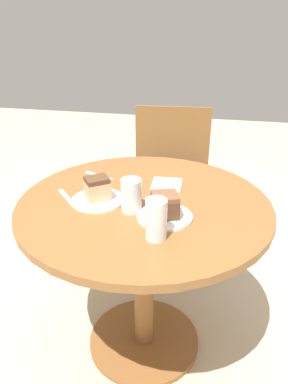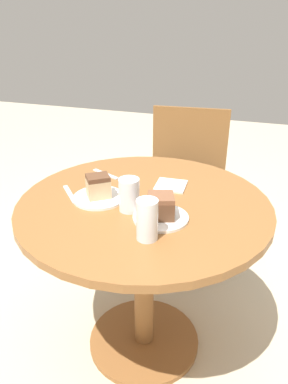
{
  "view_description": "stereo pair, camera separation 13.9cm",
  "coord_description": "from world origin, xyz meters",
  "px_view_note": "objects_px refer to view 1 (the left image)",
  "views": [
    {
      "loc": [
        0.25,
        -1.23,
        1.39
      ],
      "look_at": [
        0.0,
        0.0,
        0.77
      ],
      "focal_mm": 35.0,
      "sensor_mm": 36.0,
      "label": 1
    },
    {
      "loc": [
        0.39,
        -1.19,
        1.39
      ],
      "look_at": [
        0.0,
        0.0,
        0.77
      ],
      "focal_mm": 35.0,
      "sensor_mm": 36.0,
      "label": 2
    }
  ],
  "objects_px": {
    "plate_far": "(165,217)",
    "cake_slice_far": "(165,205)",
    "chair": "(170,178)",
    "cake_slice_near": "(97,188)",
    "glass_water": "(131,197)",
    "glass_lemonade": "(156,221)",
    "plate_near": "(98,200)"
  },
  "relations": [
    {
      "from": "plate_near",
      "to": "glass_lemonade",
      "type": "bearing_deg",
      "value": -38.36
    },
    {
      "from": "cake_slice_near",
      "to": "cake_slice_far",
      "type": "height_order",
      "value": "cake_slice_near"
    },
    {
      "from": "cake_slice_far",
      "to": "glass_lemonade",
      "type": "relative_size",
      "value": 0.83
    },
    {
      "from": "chair",
      "to": "cake_slice_far",
      "type": "relative_size",
      "value": 7.77
    },
    {
      "from": "cake_slice_near",
      "to": "cake_slice_far",
      "type": "xyz_separation_m",
      "value": [
        0.27,
        -0.07,
        -0.0
      ]
    },
    {
      "from": "chair",
      "to": "plate_near",
      "type": "height_order",
      "value": "chair"
    },
    {
      "from": "chair",
      "to": "glass_lemonade",
      "type": "height_order",
      "value": "chair"
    },
    {
      "from": "chair",
      "to": "cake_slice_far",
      "type": "bearing_deg",
      "value": -89.1
    },
    {
      "from": "chair",
      "to": "plate_far",
      "type": "height_order",
      "value": "chair"
    },
    {
      "from": "plate_far",
      "to": "cake_slice_near",
      "type": "xyz_separation_m",
      "value": [
        -0.27,
        0.07,
        0.05
      ]
    },
    {
      "from": "chair",
      "to": "plate_near",
      "type": "bearing_deg",
      "value": -106.34
    },
    {
      "from": "plate_far",
      "to": "glass_water",
      "type": "xyz_separation_m",
      "value": [
        -0.12,
        0.03,
        0.05
      ]
    },
    {
      "from": "glass_lemonade",
      "to": "plate_near",
      "type": "bearing_deg",
      "value": 141.64
    },
    {
      "from": "plate_near",
      "to": "glass_lemonade",
      "type": "relative_size",
      "value": 1.46
    },
    {
      "from": "chair",
      "to": "glass_water",
      "type": "distance_m",
      "value": 0.95
    },
    {
      "from": "cake_slice_far",
      "to": "glass_water",
      "type": "xyz_separation_m",
      "value": [
        -0.12,
        0.03,
        0.0
      ]
    },
    {
      "from": "chair",
      "to": "cake_slice_far",
      "type": "xyz_separation_m",
      "value": [
        0.1,
        -0.92,
        0.31
      ]
    },
    {
      "from": "chair",
      "to": "cake_slice_far",
      "type": "distance_m",
      "value": 0.98
    },
    {
      "from": "cake_slice_near",
      "to": "glass_water",
      "type": "relative_size",
      "value": 0.9
    },
    {
      "from": "glass_water",
      "to": "chair",
      "type": "bearing_deg",
      "value": 88.37
    },
    {
      "from": "chair",
      "to": "plate_near",
      "type": "xyz_separation_m",
      "value": [
        -0.17,
        -0.85,
        0.27
      ]
    },
    {
      "from": "chair",
      "to": "cake_slice_near",
      "type": "xyz_separation_m",
      "value": [
        -0.17,
        -0.85,
        0.31
      ]
    },
    {
      "from": "glass_water",
      "to": "glass_lemonade",
      "type": "bearing_deg",
      "value": -53.51
    },
    {
      "from": "plate_near",
      "to": "plate_far",
      "type": "relative_size",
      "value": 1.02
    },
    {
      "from": "plate_near",
      "to": "cake_slice_near",
      "type": "bearing_deg",
      "value": -165.96
    },
    {
      "from": "plate_far",
      "to": "cake_slice_far",
      "type": "height_order",
      "value": "cake_slice_far"
    },
    {
      "from": "chair",
      "to": "cake_slice_far",
      "type": "height_order",
      "value": "chair"
    },
    {
      "from": "plate_far",
      "to": "cake_slice_far",
      "type": "relative_size",
      "value": 1.73
    },
    {
      "from": "plate_far",
      "to": "cake_slice_near",
      "type": "relative_size",
      "value": 1.76
    },
    {
      "from": "chair",
      "to": "cake_slice_near",
      "type": "distance_m",
      "value": 0.92
    },
    {
      "from": "cake_slice_near",
      "to": "chair",
      "type": "bearing_deg",
      "value": 78.93
    },
    {
      "from": "chair",
      "to": "plate_near",
      "type": "relative_size",
      "value": 4.39
    }
  ]
}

